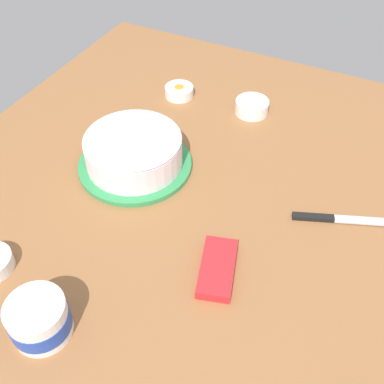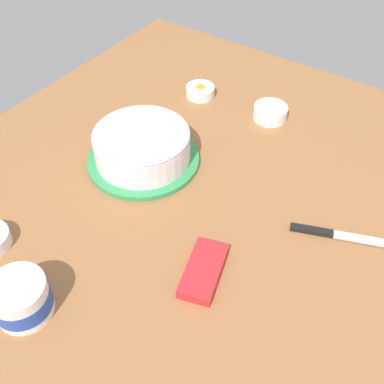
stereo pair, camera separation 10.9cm
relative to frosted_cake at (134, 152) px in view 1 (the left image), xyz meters
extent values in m
plane|color=#936038|center=(0.08, 0.29, -0.05)|extent=(1.54, 1.54, 0.00)
cylinder|color=#339351|center=(0.00, 0.00, -0.04)|extent=(0.29, 0.29, 0.01)
cylinder|color=pink|center=(0.00, 0.00, 0.00)|extent=(0.23, 0.23, 0.06)
cylinder|color=white|center=(0.00, 0.00, 0.00)|extent=(0.25, 0.25, 0.07)
ellipsoid|color=white|center=(0.00, 0.00, 0.04)|extent=(0.25, 0.25, 0.02)
cylinder|color=white|center=(0.48, 0.08, -0.01)|extent=(0.11, 0.11, 0.09)
cylinder|color=#2347B2|center=(0.48, 0.08, -0.01)|extent=(0.11, 0.11, 0.04)
cylinder|color=white|center=(0.48, 0.08, 0.03)|extent=(0.10, 0.10, 0.01)
cube|color=silver|center=(-0.07, 0.58, -0.04)|extent=(0.07, 0.14, 0.00)
cube|color=black|center=(-0.03, 0.47, -0.04)|extent=(0.05, 0.10, 0.01)
cylinder|color=white|center=(-0.36, 0.18, -0.03)|extent=(0.10, 0.10, 0.04)
cylinder|color=green|center=(-0.36, 0.18, -0.03)|extent=(0.08, 0.08, 0.01)
ellipsoid|color=green|center=(-0.36, 0.18, -0.02)|extent=(0.07, 0.07, 0.02)
cylinder|color=white|center=(-0.34, -0.05, -0.03)|extent=(0.09, 0.09, 0.03)
cylinder|color=orange|center=(-0.34, -0.05, -0.03)|extent=(0.07, 0.07, 0.01)
ellipsoid|color=orange|center=(-0.34, -0.05, -0.03)|extent=(0.06, 0.06, 0.02)
cube|color=red|center=(0.21, 0.33, -0.04)|extent=(0.16, 0.11, 0.02)
camera|label=1|loc=(0.74, 0.53, 0.76)|focal=43.21mm
camera|label=2|loc=(0.68, 0.62, 0.76)|focal=43.21mm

